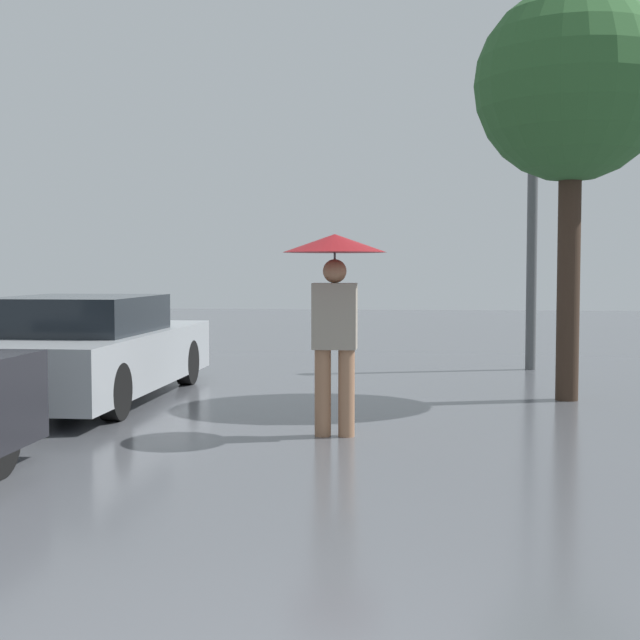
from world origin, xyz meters
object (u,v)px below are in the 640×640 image
tree (572,88)px  street_lamp (532,212)px  pedestrian (335,283)px  parked_car_farthest (86,351)px

tree → street_lamp: (-0.03, 3.08, -1.19)m
tree → pedestrian: bearing=-134.5°
tree → street_lamp: tree is taller
pedestrian → street_lamp: bearing=66.7°
parked_car_farthest → tree: 6.24m
tree → street_lamp: bearing=90.6°
parked_car_farthest → street_lamp: size_ratio=1.12×
tree → street_lamp: 3.30m
pedestrian → tree: 4.07m
pedestrian → parked_car_farthest: bearing=147.8°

